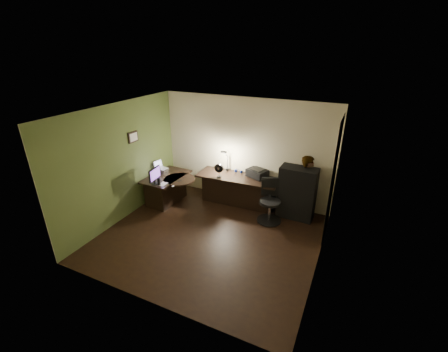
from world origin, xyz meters
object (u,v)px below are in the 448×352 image
at_px(desk_left, 167,189).
at_px(person, 307,187).
at_px(office_chair, 270,202).
at_px(monitor, 154,178).
at_px(cabinet, 297,193).
at_px(desk_right, 238,190).

xyz_separation_m(desk_left, person, (3.41, 0.82, 0.40)).
xyz_separation_m(desk_left, office_chair, (2.72, 0.21, 0.14)).
bearing_deg(office_chair, monitor, 174.37).
bearing_deg(cabinet, desk_left, -166.55).
relative_size(desk_left, cabinet, 1.00).
height_order(office_chair, person, person).
bearing_deg(desk_left, desk_right, 23.21).
height_order(desk_right, office_chair, office_chair).
xyz_separation_m(cabinet, person, (0.18, 0.15, 0.13)).
bearing_deg(monitor, office_chair, 8.29).
distance_m(desk_right, monitor, 2.11).
bearing_deg(office_chair, person, 21.13).
bearing_deg(person, desk_left, 108.35).
relative_size(cabinet, office_chair, 1.25).
relative_size(desk_right, person, 1.35).
height_order(desk_left, person, person).
bearing_deg(desk_left, office_chair, 6.31).
relative_size(desk_left, person, 0.83).
relative_size(desk_right, monitor, 4.41).
relative_size(desk_left, office_chair, 1.25).
bearing_deg(office_chair, desk_left, 163.96).
xyz_separation_m(cabinet, office_chair, (-0.50, -0.46, -0.13)).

